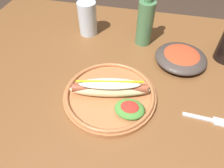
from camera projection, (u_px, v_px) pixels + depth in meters
ground_plane at (121, 168)px, 1.22m from camera, size 8.00×8.00×0.00m
dining_table at (127, 99)px, 0.74m from camera, size 1.44×1.04×0.74m
hot_dog_plate at (111, 94)px, 0.62m from camera, size 0.29×0.29×0.08m
fork at (208, 119)px, 0.58m from camera, size 0.12×0.03×0.00m
water_cup at (88, 18)px, 0.84m from camera, size 0.08×0.08×0.14m
glass_bottle at (145, 21)px, 0.77m from camera, size 0.06×0.06×0.24m
side_bowl at (181, 57)px, 0.74m from camera, size 0.19×0.19×0.05m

